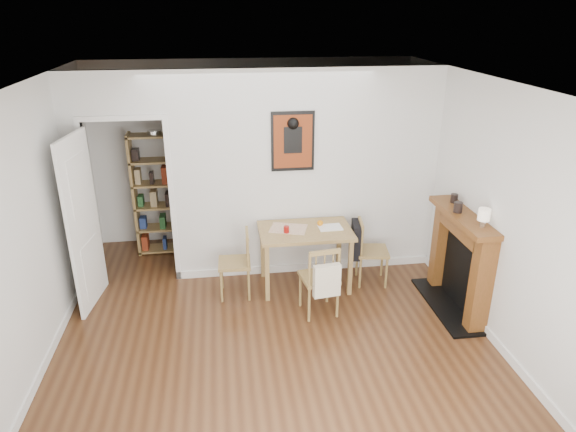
{
  "coord_description": "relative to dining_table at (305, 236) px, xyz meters",
  "views": [
    {
      "loc": [
        -0.47,
        -4.59,
        3.24
      ],
      "look_at": [
        0.24,
        0.6,
        1.1
      ],
      "focal_mm": 32.0,
      "sensor_mm": 36.0,
      "label": 1
    }
  ],
  "objects": [
    {
      "name": "ground",
      "position": [
        -0.5,
        -0.97,
        -0.67
      ],
      "size": [
        5.2,
        5.2,
        0.0
      ],
      "primitive_type": "plane",
      "color": "#55331B",
      "rests_on": "ground"
    },
    {
      "name": "room_shell",
      "position": [
        -0.4,
        0.38,
        0.63
      ],
      "size": [
        5.2,
        5.2,
        5.2
      ],
      "color": "silver",
      "rests_on": "ground"
    },
    {
      "name": "dining_table",
      "position": [
        0.0,
        0.0,
        0.0
      ],
      "size": [
        1.11,
        0.71,
        0.76
      ],
      "color": "#A78A4E",
      "rests_on": "ground"
    },
    {
      "name": "chair_left",
      "position": [
        -0.87,
        -0.11,
        -0.25
      ],
      "size": [
        0.43,
        0.43,
        0.83
      ],
      "color": "olive",
      "rests_on": "ground"
    },
    {
      "name": "chair_right",
      "position": [
        0.82,
        -0.03,
        -0.24
      ],
      "size": [
        0.52,
        0.47,
        0.83
      ],
      "color": "olive",
      "rests_on": "ground"
    },
    {
      "name": "chair_front",
      "position": [
        0.06,
        -0.63,
        -0.23
      ],
      "size": [
        0.48,
        0.53,
        0.86
      ],
      "color": "olive",
      "rests_on": "ground"
    },
    {
      "name": "bookshelf",
      "position": [
        -1.81,
        1.25,
        0.18
      ],
      "size": [
        0.72,
        0.29,
        1.71
      ],
      "color": "#A78A4E",
      "rests_on": "ground"
    },
    {
      "name": "fireplace",
      "position": [
        1.66,
        -0.72,
        -0.05
      ],
      "size": [
        0.45,
        1.25,
        1.16
      ],
      "color": "brown",
      "rests_on": "ground"
    },
    {
      "name": "red_glass",
      "position": [
        -0.24,
        -0.07,
        0.13
      ],
      "size": [
        0.07,
        0.07,
        0.08
      ],
      "primitive_type": "cylinder",
      "color": "maroon",
      "rests_on": "dining_table"
    },
    {
      "name": "orange_fruit",
      "position": [
        0.2,
        0.08,
        0.13
      ],
      "size": [
        0.07,
        0.07,
        0.07
      ],
      "primitive_type": "sphere",
      "color": "orange",
      "rests_on": "dining_table"
    },
    {
      "name": "placemat",
      "position": [
        -0.2,
        0.05,
        0.09
      ],
      "size": [
        0.5,
        0.44,
        0.0
      ],
      "primitive_type": "cube",
      "rotation": [
        0.0,
        0.0,
        -0.31
      ],
      "color": "beige",
      "rests_on": "dining_table"
    },
    {
      "name": "notebook",
      "position": [
        0.3,
        0.01,
        0.1
      ],
      "size": [
        0.29,
        0.22,
        0.01
      ],
      "primitive_type": "cube",
      "rotation": [
        0.0,
        0.0,
        0.04
      ],
      "color": "white",
      "rests_on": "dining_table"
    },
    {
      "name": "mantel_lamp",
      "position": [
        1.65,
        -1.07,
        0.61
      ],
      "size": [
        0.12,
        0.12,
        0.19
      ],
      "color": "silver",
      "rests_on": "fireplace"
    },
    {
      "name": "ceramic_jar_a",
      "position": [
        1.57,
        -0.66,
        0.55
      ],
      "size": [
        0.1,
        0.1,
        0.12
      ],
      "primitive_type": "cylinder",
      "color": "black",
      "rests_on": "fireplace"
    },
    {
      "name": "ceramic_jar_b",
      "position": [
        1.66,
        -0.37,
        0.54
      ],
      "size": [
        0.08,
        0.08,
        0.1
      ],
      "primitive_type": "cylinder",
      "color": "black",
      "rests_on": "fireplace"
    }
  ]
}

